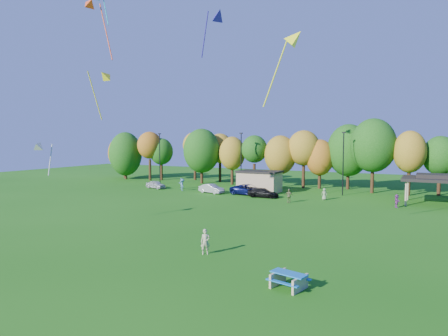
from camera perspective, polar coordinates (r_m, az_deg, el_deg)
The scene contains 21 objects.
ground at distance 23.64m, azimuth -7.41°, elevation -15.93°, with size 160.00×160.00×0.00m, color #19600F.
tree_line at distance 65.27m, azimuth 14.94°, elevation 2.13°, with size 93.57×10.55×11.15m.
lamp_posts at distance 59.32m, azimuth 16.66°, elevation 0.92°, with size 64.50×0.25×9.09m.
utility_building at distance 60.99m, azimuth 5.09°, elevation -1.91°, with size 6.30×4.30×3.25m.
pavilion at distance 55.51m, azimuth 28.33°, elevation -1.36°, with size 8.20×6.20×3.77m.
picnic_table at distance 22.82m, azimuth 9.24°, elevation -15.40°, with size 2.27×2.02×0.84m.
kite_flyer at distance 28.54m, azimuth -2.68°, elevation -10.48°, with size 0.65×0.43×1.78m, color tan.
car_a at distance 66.14m, azimuth -9.71°, elevation -2.35°, with size 1.50×3.74×1.27m, color silver.
car_b at distance 59.61m, azimuth -1.79°, elevation -2.96°, with size 1.44×4.12×1.36m, color #9D9DA3.
car_c at distance 57.81m, azimuth 3.52°, elevation -3.12°, with size 2.51×5.44×1.51m, color #0C124C.
car_d at distance 55.58m, azimuth 5.60°, elevation -3.55°, with size 1.79×4.39×1.27m, color black.
far_person_0 at distance 51.44m, azimuth 9.24°, elevation -3.95°, with size 1.02×0.42×1.74m, color olive.
far_person_1 at distance 54.68m, azimuth 14.13°, elevation -3.63°, with size 0.77×0.50×1.57m, color gray.
far_person_3 at distance 65.19m, azimuth -6.13°, elevation -2.19°, with size 0.86×0.67×1.77m, color teal.
far_person_4 at distance 62.69m, azimuth -5.96°, elevation -2.40°, with size 1.20×0.69×1.85m, color teal.
far_person_5 at distance 51.39m, azimuth 23.44°, elevation -4.35°, with size 1.46×0.46×1.57m, color #913D94.
kite_1 at distance 39.36m, azimuth -24.86°, elevation 2.92°, with size 1.46×2.10×3.42m.
kite_5 at distance 43.97m, azimuth -16.73°, elevation 12.48°, with size 1.24×3.19×5.40m.
kite_7 at distance 28.99m, azimuth 10.09°, elevation 17.72°, with size 3.27×1.39×5.42m.
kite_9 at distance 43.28m, azimuth -18.77°, elevation 21.21°, with size 3.65×1.64×6.30m.
kite_10 at distance 38.01m, azimuth -0.87°, elevation 21.00°, with size 2.63×2.11×4.51m.
Camera 1 is at (12.60, -18.28, 8.13)m, focal length 32.00 mm.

